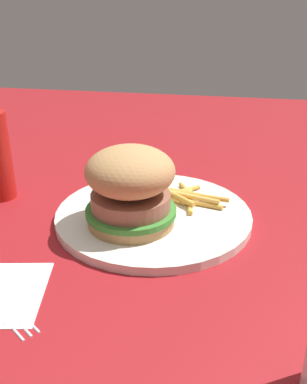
% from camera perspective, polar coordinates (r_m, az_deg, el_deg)
% --- Properties ---
extents(ground_plane, '(1.60, 1.60, 0.00)m').
position_cam_1_polar(ground_plane, '(0.61, -1.69, -4.31)').
color(ground_plane, maroon).
extents(plate, '(0.27, 0.27, 0.01)m').
position_cam_1_polar(plate, '(0.62, -0.00, -3.02)').
color(plate, silver).
rests_on(plate, ground_plane).
extents(sandwich, '(0.12, 0.12, 0.11)m').
position_cam_1_polar(sandwich, '(0.56, -3.00, 0.75)').
color(sandwich, tan).
rests_on(sandwich, plate).
extents(fries_pile, '(0.10, 0.12, 0.01)m').
position_cam_1_polar(fries_pile, '(0.65, 4.19, -0.54)').
color(fries_pile, gold).
rests_on(fries_pile, plate).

